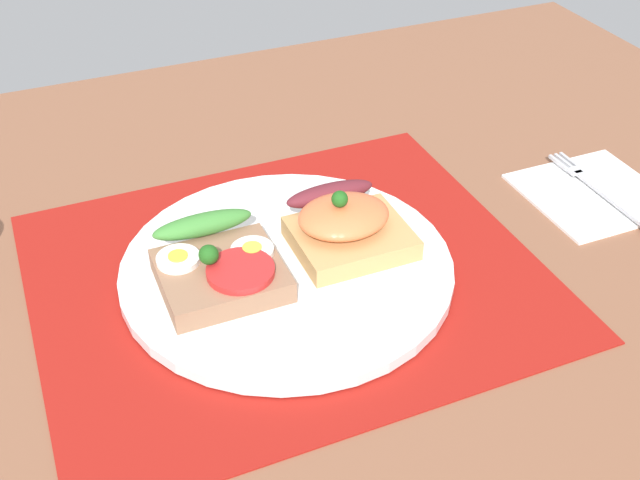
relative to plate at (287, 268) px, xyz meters
The scene contains 7 objects.
ground_plane 2.42cm from the plate, ahead, with size 120.00×90.00×3.20cm, color brown.
placemat 0.67cm from the plate, ahead, with size 41.43×35.31×0.30cm, color maroon.
plate is the anchor object (origin of this frame).
sandwich_egg_tomato 6.06cm from the plate, behind, with size 9.62×10.23×4.09cm.
sandwich_salmon 6.19cm from the plate, ahead, with size 9.60×9.61×5.42cm.
napkin 31.68cm from the plate, ahead, with size 12.76×12.29×0.60cm, color white.
fork 32.01cm from the plate, ahead, with size 1.62×14.39×0.32cm.
Camera 1 is at (-17.27, -48.30, 42.12)cm, focal length 44.12 mm.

